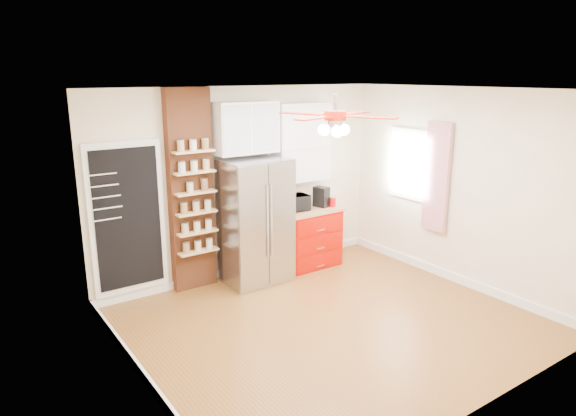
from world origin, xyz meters
TOP-DOWN VIEW (x-y plane):
  - floor at (0.00, 0.00)m, footprint 4.50×4.50m
  - ceiling at (0.00, 0.00)m, footprint 4.50×4.50m
  - wall_back at (0.00, 2.00)m, footprint 4.50×0.02m
  - wall_front at (0.00, -2.00)m, footprint 4.50×0.02m
  - wall_left at (-2.25, 0.00)m, footprint 0.02×4.00m
  - wall_right at (2.25, 0.00)m, footprint 0.02×4.00m
  - chalkboard at (-1.70, 1.96)m, footprint 0.95×0.05m
  - brick_pillar at (-0.85, 1.92)m, footprint 0.60×0.16m
  - fridge at (-0.05, 1.63)m, footprint 0.90×0.70m
  - upper_glass_cabinet at (-0.05, 1.82)m, footprint 0.90×0.35m
  - red_cabinet at (0.92, 1.68)m, footprint 0.94×0.64m
  - upper_shelf_unit at (0.92, 1.85)m, footprint 0.90×0.30m
  - window at (2.23, 0.90)m, footprint 0.04×0.75m
  - curtain at (2.18, 0.35)m, footprint 0.06×0.40m
  - ceiling_fan at (0.00, 0.00)m, footprint 1.40×1.40m
  - toaster_oven at (0.67, 1.69)m, footprint 0.44×0.31m
  - coffee_maker at (1.15, 1.65)m, footprint 0.21×0.25m
  - canister_left at (1.28, 1.54)m, footprint 0.10×0.10m
  - canister_right at (1.29, 1.76)m, footprint 0.11×0.11m
  - pantry_jar_oats at (-0.93, 1.76)m, footprint 0.10×0.10m
  - pantry_jar_beans at (-0.71, 1.79)m, footprint 0.12×0.12m

SIDE VIEW (x-z plane):
  - floor at x=0.00m, z-range 0.00..0.00m
  - red_cabinet at x=0.92m, z-range 0.00..0.90m
  - fridge at x=-0.05m, z-range 0.00..1.75m
  - canister_right at x=1.29m, z-range 0.90..1.04m
  - canister_left at x=1.28m, z-range 0.90..1.04m
  - toaster_oven at x=0.67m, z-range 0.90..1.13m
  - coffee_maker at x=1.15m, z-range 0.90..1.21m
  - chalkboard at x=-1.70m, z-range 0.12..2.08m
  - wall_back at x=0.00m, z-range 0.00..2.70m
  - wall_front at x=0.00m, z-range 0.00..2.70m
  - wall_left at x=-2.25m, z-range 0.00..2.70m
  - wall_right at x=2.25m, z-range 0.00..2.70m
  - brick_pillar at x=-0.85m, z-range 0.00..2.70m
  - pantry_jar_oats at x=-0.93m, z-range 1.37..1.50m
  - pantry_jar_beans at x=-0.71m, z-range 1.37..1.51m
  - curtain at x=2.18m, z-range 0.67..2.23m
  - window at x=2.23m, z-range 1.02..2.08m
  - upper_shelf_unit at x=0.92m, z-range 1.30..2.45m
  - upper_glass_cabinet at x=-0.05m, z-range 1.80..2.50m
  - ceiling_fan at x=0.00m, z-range 2.20..2.65m
  - ceiling at x=0.00m, z-range 2.70..2.70m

